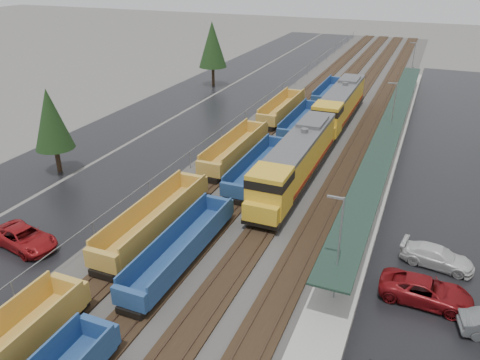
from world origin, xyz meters
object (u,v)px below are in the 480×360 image
(locomotive_lead, at_px, (295,162))
(well_string_blue, at_px, (226,201))
(parked_car_east_c, at_px, (437,257))
(locomotive_trail, at_px, (339,105))
(well_string_yellow, at_px, (155,220))
(parked_car_east_b, at_px, (426,291))
(parked_car_west_c, at_px, (24,238))

(locomotive_lead, height_order, well_string_blue, locomotive_lead)
(locomotive_lead, distance_m, parked_car_east_c, 16.38)
(locomotive_trail, xyz_separation_m, well_string_blue, (-4.00, -28.60, -1.46))
(locomotive_lead, bearing_deg, well_string_yellow, -121.69)
(parked_car_east_b, bearing_deg, parked_car_west_c, 102.82)
(locomotive_lead, height_order, parked_car_east_c, locomotive_lead)
(well_string_blue, distance_m, parked_car_east_c, 17.62)
(locomotive_lead, xyz_separation_m, parked_car_west_c, (-16.33, -18.74, -1.77))
(well_string_blue, height_order, parked_car_east_b, well_string_blue)
(locomotive_lead, xyz_separation_m, well_string_blue, (-4.00, -7.60, -1.46))
(parked_car_west_c, bearing_deg, locomotive_lead, -30.52)
(parked_car_east_b, bearing_deg, well_string_yellow, 91.18)
(well_string_yellow, bearing_deg, parked_car_east_c, 10.38)
(locomotive_trail, bearing_deg, parked_car_east_b, -69.40)
(locomotive_lead, xyz_separation_m, well_string_yellow, (-8.00, -12.96, -1.38))
(well_string_blue, bearing_deg, locomotive_lead, 62.25)
(locomotive_trail, height_order, parked_car_west_c, locomotive_trail)
(well_string_yellow, bearing_deg, well_string_blue, 53.24)
(well_string_blue, bearing_deg, parked_car_east_b, -19.27)
(well_string_yellow, distance_m, well_string_blue, 6.68)
(parked_car_west_c, distance_m, parked_car_east_b, 29.77)
(parked_car_east_c, bearing_deg, locomotive_trail, 32.62)
(well_string_yellow, height_order, parked_car_west_c, well_string_yellow)
(parked_car_east_b, xyz_separation_m, parked_car_east_c, (0.58, 4.53, -0.07))
(locomotive_lead, height_order, parked_car_east_b, locomotive_lead)
(locomotive_lead, distance_m, parked_car_east_b, 18.84)
(locomotive_trail, xyz_separation_m, parked_car_east_c, (13.56, -30.01, -1.84))
(well_string_yellow, distance_m, parked_car_west_c, 10.15)
(parked_car_east_c, bearing_deg, well_string_yellow, 108.69)
(locomotive_lead, relative_size, parked_car_east_b, 3.67)
(well_string_yellow, bearing_deg, locomotive_trail, 76.74)
(locomotive_trail, height_order, parked_car_east_b, locomotive_trail)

